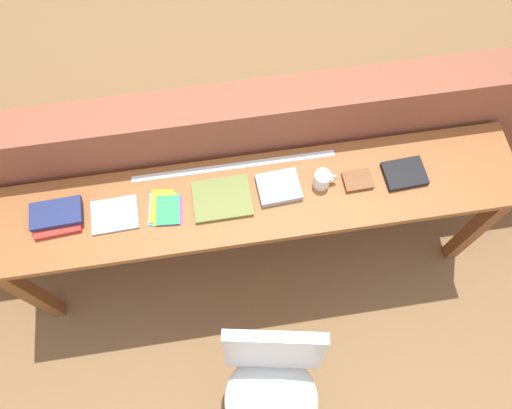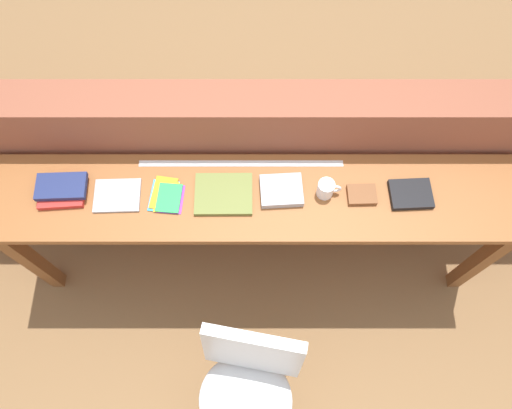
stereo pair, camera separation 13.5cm
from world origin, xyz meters
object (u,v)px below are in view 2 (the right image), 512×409
object	(u,v)px
leather_journal_brown	(362,194)
mug	(326,189)
magazine_cycling	(117,196)
book_open_centre	(224,194)
pamphlet_pile_colourful	(166,197)
chair_white_moulded	(248,383)
book_repair_rightmost	(411,194)
book_stack_leftmost	(61,190)

from	to	relation	value
leather_journal_brown	mug	bearing A→B (deg)	173.65
magazine_cycling	book_open_centre	world-z (taller)	book_open_centre
magazine_cycling	pamphlet_pile_colourful	world-z (taller)	pamphlet_pile_colourful
chair_white_moulded	leather_journal_brown	bearing A→B (deg)	56.55
chair_white_moulded	book_open_centre	bearing A→B (deg)	98.06
book_repair_rightmost	magazine_cycling	bearing A→B (deg)	177.47
chair_white_moulded	mug	size ratio (longest dim) A/B	8.10
mug	leather_journal_brown	distance (m)	0.17
chair_white_moulded	mug	world-z (taller)	mug
book_stack_leftmost	book_repair_rightmost	world-z (taller)	book_stack_leftmost
pamphlet_pile_colourful	mug	distance (m)	0.73
leather_journal_brown	book_repair_rightmost	distance (m)	0.22
mug	leather_journal_brown	xyz separation A→B (m)	(0.17, -0.01, -0.03)
book_open_centre	leather_journal_brown	bearing A→B (deg)	-0.69
pamphlet_pile_colourful	book_open_centre	size ratio (longest dim) A/B	0.73
book_repair_rightmost	chair_white_moulded	bearing A→B (deg)	-136.00
book_stack_leftmost	magazine_cycling	bearing A→B (deg)	-5.21
mug	leather_journal_brown	bearing A→B (deg)	-4.81
chair_white_moulded	mug	xyz separation A→B (m)	(0.35, 0.80, 0.40)
book_stack_leftmost	book_open_centre	size ratio (longest dim) A/B	0.88
leather_journal_brown	book_stack_leftmost	bearing A→B (deg)	177.58
mug	book_repair_rightmost	size ratio (longest dim) A/B	0.58
book_open_centre	book_repair_rightmost	size ratio (longest dim) A/B	1.38
pamphlet_pile_colourful	chair_white_moulded	bearing A→B (deg)	-64.40
book_stack_leftmost	magazine_cycling	xyz separation A→B (m)	(0.25, -0.02, -0.02)
chair_white_moulded	book_repair_rightmost	world-z (taller)	book_repair_rightmost
book_stack_leftmost	mug	xyz separation A→B (m)	(1.20, -0.01, 0.02)
mug	book_repair_rightmost	bearing A→B (deg)	-1.73
leather_journal_brown	pamphlet_pile_colourful	bearing A→B (deg)	178.91
chair_white_moulded	pamphlet_pile_colourful	bearing A→B (deg)	115.60
magazine_cycling	mug	size ratio (longest dim) A/B	1.90
mug	book_repair_rightmost	xyz separation A→B (m)	(0.39, -0.01, -0.03)
book_stack_leftmost	leather_journal_brown	bearing A→B (deg)	-0.88
book_stack_leftmost	leather_journal_brown	distance (m)	1.37
chair_white_moulded	leather_journal_brown	xyz separation A→B (m)	(0.52, 0.79, 0.37)
chair_white_moulded	book_repair_rightmost	xyz separation A→B (m)	(0.74, 0.79, 0.37)
book_stack_leftmost	chair_white_moulded	bearing A→B (deg)	-43.52
leather_journal_brown	book_repair_rightmost	size ratio (longest dim) A/B	0.69
pamphlet_pile_colourful	mug	size ratio (longest dim) A/B	1.74
book_open_centre	mug	size ratio (longest dim) A/B	2.38
chair_white_moulded	pamphlet_pile_colourful	xyz separation A→B (m)	(-0.37, 0.78, 0.36)
magazine_cycling	book_repair_rightmost	size ratio (longest dim) A/B	1.10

